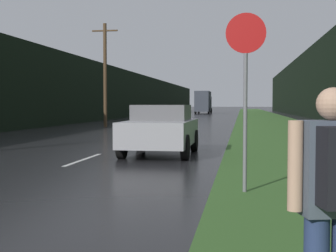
# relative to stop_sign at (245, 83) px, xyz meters

# --- Properties ---
(grass_verge) EXTENTS (6.00, 240.00, 0.02)m
(grass_verge) POSITION_rel_stop_sign_xyz_m (2.40, 30.78, -1.91)
(grass_verge) COLOR #386028
(grass_verge) RESTS_ON ground_plane
(lane_stripe_c) EXTENTS (0.12, 3.00, 0.01)m
(lane_stripe_c) POSITION_rel_stop_sign_xyz_m (-4.45, 4.31, -1.92)
(lane_stripe_c) COLOR silver
(lane_stripe_c) RESTS_ON ground_plane
(lane_stripe_d) EXTENTS (0.12, 3.00, 0.01)m
(lane_stripe_d) POSITION_rel_stop_sign_xyz_m (-4.45, 11.31, -1.92)
(lane_stripe_d) COLOR silver
(lane_stripe_d) RESTS_ON ground_plane
(lane_stripe_e) EXTENTS (0.12, 3.00, 0.01)m
(lane_stripe_e) POSITION_rel_stop_sign_xyz_m (-4.45, 18.31, -1.92)
(lane_stripe_e) COLOR silver
(lane_stripe_e) RESTS_ON ground_plane
(treeline_far_side) EXTENTS (2.00, 140.00, 5.53)m
(treeline_far_side) POSITION_rel_stop_sign_xyz_m (-14.31, 40.78, 0.84)
(treeline_far_side) COLOR black
(treeline_far_side) RESTS_ON ground_plane
(treeline_near_side) EXTENTS (2.00, 140.00, 8.01)m
(treeline_near_side) POSITION_rel_stop_sign_xyz_m (8.40, 40.78, 2.08)
(treeline_near_side) COLOR black
(treeline_near_side) RESTS_ON ground_plane
(utility_pole_far) EXTENTS (1.80, 0.24, 7.09)m
(utility_pole_far) POSITION_rel_stop_sign_xyz_m (-9.38, 22.93, 1.75)
(utility_pole_far) COLOR #4C3823
(utility_pole_far) RESTS_ON ground_plane
(stop_sign) EXTENTS (0.70, 0.07, 3.13)m
(stop_sign) POSITION_rel_stop_sign_xyz_m (0.00, 0.00, 0.00)
(stop_sign) COLOR slate
(stop_sign) RESTS_ON ground_plane
(hitchhiker_with_backpack) EXTENTS (0.56, 0.47, 1.66)m
(hitchhiker_with_backpack) POSITION_rel_stop_sign_xyz_m (0.52, -5.19, -0.97)
(hitchhiker_with_backpack) COLOR navy
(hitchhiker_with_backpack) RESTS_ON ground_plane
(car_passing_near) EXTENTS (2.02, 4.04, 1.53)m
(car_passing_near) POSITION_rel_stop_sign_xyz_m (-2.52, 5.93, -1.14)
(car_passing_near) COLOR #9E9EA3
(car_passing_near) RESTS_ON ground_plane
(delivery_truck) EXTENTS (2.42, 8.61, 3.68)m
(delivery_truck) POSITION_rel_stop_sign_xyz_m (-6.38, 69.06, 0.02)
(delivery_truck) COLOR black
(delivery_truck) RESTS_ON ground_plane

